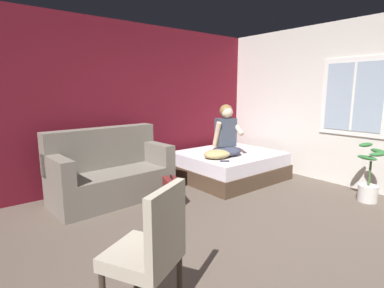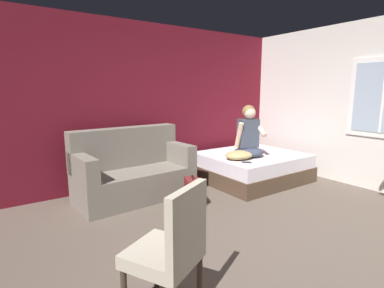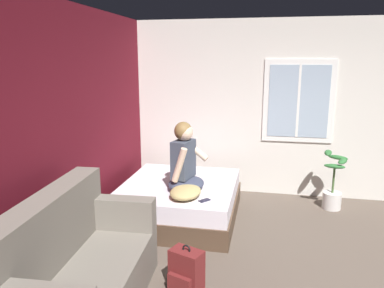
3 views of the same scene
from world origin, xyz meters
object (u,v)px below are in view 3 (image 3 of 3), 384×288
backpack (186,272)px  potted_plant (333,189)px  throw_pillow (186,192)px  cell_phone (204,200)px  bed (179,200)px  couch (76,272)px  person_seated (185,163)px

backpack → potted_plant: 2.85m
throw_pillow → cell_phone: bearing=-104.4°
throw_pillow → cell_phone: size_ratio=3.33×
bed → couch: 2.16m
couch → throw_pillow: couch is taller
couch → throw_pillow: (1.62, -0.57, 0.16)m
person_seated → potted_plant: 2.24m
backpack → cell_phone: size_ratio=3.18×
bed → person_seated: size_ratio=1.97×
couch → backpack: 0.98m
throw_pillow → cell_phone: throw_pillow is taller
person_seated → backpack: (-1.39, -0.32, -0.64)m
backpack → throw_pillow: size_ratio=0.95×
cell_phone → potted_plant: bearing=-103.0°
potted_plant → bed: bearing=109.0°
bed → cell_phone: cell_phone is taller
couch → throw_pillow: 1.73m
bed → couch: size_ratio=0.99×
bed → backpack: size_ratio=3.76×
bed → throw_pillow: size_ratio=3.58×
person_seated → cell_phone: size_ratio=6.08×
throw_pillow → potted_plant: 2.26m
couch → backpack: bearing=-58.3°
couch → potted_plant: size_ratio=2.05×
person_seated → potted_plant: size_ratio=1.03×
cell_phone → bed: bearing=-12.6°
couch → potted_plant: 3.75m
person_seated → cell_phone: 0.58m
person_seated → throw_pillow: size_ratio=1.82×
bed → cell_phone: bearing=-141.9°
person_seated → couch: bearing=165.3°
potted_plant → person_seated: bearing=115.7°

